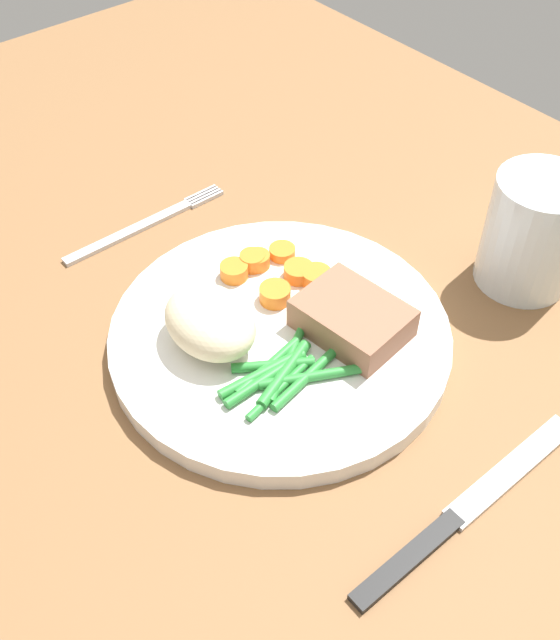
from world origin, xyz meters
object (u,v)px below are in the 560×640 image
object	(u,v)px
meat_portion	(352,318)
water_glass	(531,239)
dinner_plate	(280,336)
fork	(145,224)
knife	(464,511)

from	to	relation	value
meat_portion	water_glass	world-z (taller)	water_glass
dinner_plate	fork	bearing A→B (deg)	-179.22
dinner_plate	water_glass	size ratio (longest dim) A/B	2.68
water_glass	dinner_plate	bearing A→B (deg)	-109.33
fork	knife	xyz separation A→B (cm)	(37.87, -0.03, -0.00)
meat_portion	fork	xyz separation A→B (cm)	(-22.49, -4.39, -2.69)
dinner_plate	water_glass	distance (cm)	21.97
knife	water_glass	bearing A→B (deg)	118.08
meat_portion	water_glass	xyz separation A→B (cm)	(3.64, 16.34, 1.34)
knife	water_glass	distance (cm)	24.19
fork	water_glass	size ratio (longest dim) A/B	1.69
knife	dinner_plate	bearing A→B (deg)	177.73
dinner_plate	water_glass	bearing A→B (deg)	70.67
meat_portion	fork	distance (cm)	23.08
knife	meat_portion	bearing A→B (deg)	162.55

